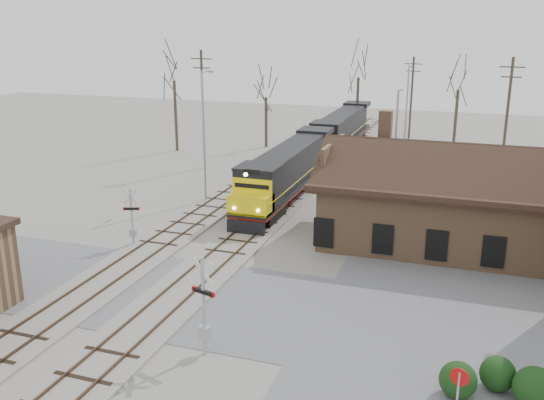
{
  "coord_description": "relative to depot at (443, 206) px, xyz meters",
  "views": [
    {
      "loc": [
        13.54,
        -24.94,
        13.43
      ],
      "look_at": [
        1.92,
        9.0,
        2.68
      ],
      "focal_mm": 40.0,
      "sensor_mm": 36.0,
      "label": 1
    }
  ],
  "objects": [
    {
      "name": "utility_pole_b",
      "position": [
        -5.95,
        34.46,
        2.49
      ],
      "size": [
        2.0,
        0.24,
        9.34
      ],
      "color": "#382D23",
      "rests_on": "ground"
    },
    {
      "name": "hedge_b",
      "position": [
        3.13,
        -15.42,
        -1.74
      ],
      "size": [
        1.34,
        1.34,
        1.34
      ],
      "primitive_type": "sphere",
      "color": "black",
      "rests_on": "ground"
    },
    {
      "name": "streetlight_b",
      "position": [
        -4.17,
        8.57,
        2.35
      ],
      "size": [
        0.25,
        2.04,
        8.46
      ],
      "color": "#A5A8AD",
      "rests_on": "ground"
    },
    {
      "name": "locomotive_trailing",
      "position": [
        -11.99,
        24.9,
        -0.25
      ],
      "size": [
        2.77,
        18.55,
        3.89
      ],
      "color": "black",
      "rests_on": "ground"
    },
    {
      "name": "crossbuck_near",
      "position": [
        -8.34,
        -16.65,
        -0.38
      ],
      "size": [
        1.21,
        0.43,
        4.35
      ],
      "rotation": [
        0.0,
        0.0,
        -0.29
      ],
      "color": "#A5A8AD",
      "rests_on": "ground"
    },
    {
      "name": "tree_d",
      "position": [
        -0.67,
        28.83,
        5.07
      ],
      "size": [
        4.29,
        4.29,
        10.5
      ],
      "color": "#382D23",
      "rests_on": "ground"
    },
    {
      "name": "depot",
      "position": [
        0.0,
        0.0,
        0.0
      ],
      "size": [
        15.2,
        9.31,
        7.9
      ],
      "color": "#906B4A",
      "rests_on": "ground"
    },
    {
      "name": "road",
      "position": [
        -11.99,
        -12.0,
        -2.39
      ],
      "size": [
        60.0,
        9.0,
        0.03
      ],
      "primitive_type": "cube",
      "color": "#5B5B5F",
      "rests_on": "ground"
    },
    {
      "name": "utility_pole_c",
      "position": [
        3.78,
        16.59,
        3.07
      ],
      "size": [
        2.0,
        0.24,
        10.5
      ],
      "color": "#382D23",
      "rests_on": "ground"
    },
    {
      "name": "utility_pole_a",
      "position": [
        -22.35,
        13.35,
        3.23
      ],
      "size": [
        2.0,
        0.24,
        10.82
      ],
      "color": "#382D23",
      "rests_on": "ground"
    },
    {
      "name": "tree_a",
      "position": [
        -28.45,
        19.56,
        6.13
      ],
      "size": [
        4.89,
        4.89,
        11.98
      ],
      "color": "#382D23",
      "rests_on": "ground"
    },
    {
      "name": "do_not_enter_sign",
      "position": [
        1.76,
        -18.12,
        -0.85
      ],
      "size": [
        0.65,
        0.21,
        2.24
      ],
      "rotation": [
        0.0,
        0.0,
        -0.26
      ],
      "color": "#A5A8AD",
      "rests_on": "ground"
    },
    {
      "name": "tree_b",
      "position": [
        -20.15,
        24.48,
        3.86
      ],
      "size": [
        3.6,
        3.6,
        8.82
      ],
      "color": "#382D23",
      "rests_on": "ground"
    },
    {
      "name": "track_main",
      "position": [
        -11.99,
        3.0,
        -2.34
      ],
      "size": [
        3.4,
        90.0,
        0.24
      ],
      "color": "gray",
      "rests_on": "ground"
    },
    {
      "name": "crossbuck_far",
      "position": [
        -17.9,
        -6.55,
        -0.67
      ],
      "size": [
        1.01,
        0.43,
        3.65
      ],
      "rotation": [
        0.0,
        0.0,
        3.49
      ],
      "color": "#A5A8AD",
      "rests_on": "ground"
    },
    {
      "name": "streetlight_a",
      "position": [
        -17.68,
        3.66,
        3.06
      ],
      "size": [
        0.25,
        2.04,
        9.84
      ],
      "color": "#A5A8AD",
      "rests_on": "ground"
    },
    {
      "name": "hedge_a",
      "position": [
        1.74,
        -16.37,
        -1.71
      ],
      "size": [
        1.39,
        1.39,
        1.39
      ],
      "primitive_type": "sphere",
      "color": "black",
      "rests_on": "ground"
    },
    {
      "name": "ground",
      "position": [
        -11.99,
        -12.0,
        -2.41
      ],
      "size": [
        140.0,
        140.0,
        0.0
      ],
      "primitive_type": "plane",
      "color": "gray",
      "rests_on": "ground"
    },
    {
      "name": "tree_c",
      "position": [
        -11.97,
        33.35,
        5.69
      ],
      "size": [
        4.64,
        4.64,
        11.37
      ],
      "color": "#382D23",
      "rests_on": "ground"
    },
    {
      "name": "track_siding",
      "position": [
        -16.49,
        3.0,
        -2.34
      ],
      "size": [
        3.4,
        90.0,
        0.24
      ],
      "color": "gray",
      "rests_on": "ground"
    },
    {
      "name": "hedge_c",
      "position": [
        4.36,
        -16.16,
        -1.62
      ],
      "size": [
        1.57,
        1.57,
        1.57
      ],
      "primitive_type": "sphere",
      "color": "black",
      "rests_on": "ground"
    },
    {
      "name": "streetlight_c",
      "position": [
        -5.18,
        23.53,
        2.7
      ],
      "size": [
        0.25,
        2.04,
        9.13
      ],
      "color": "#A5A8AD",
      "rests_on": "ground"
    },
    {
      "name": "locomotive_lead",
      "position": [
        -11.99,
        6.08,
        -0.25
      ],
      "size": [
        2.77,
        18.55,
        4.11
      ],
      "color": "black",
      "rests_on": "ground"
    }
  ]
}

